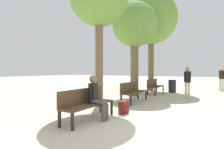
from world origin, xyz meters
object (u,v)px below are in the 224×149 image
object	(u,v)px
bench_row_0	(86,102)
tree_row_2	(151,19)
pedestrian_near	(187,81)
bench_row_2	(154,85)
tree_row_1	(135,26)
person_seated	(96,96)
trash_bin	(172,86)
bench_row_1	(133,90)
pedestrian_mid	(222,77)
backpack	(124,107)

from	to	relation	value
bench_row_0	tree_row_2	distance (m)	9.19
pedestrian_near	bench_row_2	bearing A→B (deg)	150.87
tree_row_1	pedestrian_near	world-z (taller)	tree_row_1
bench_row_0	tree_row_2	size ratio (longest dim) A/B	0.27
person_seated	pedestrian_near	distance (m)	5.49
person_seated	trash_bin	xyz separation A→B (m)	(0.57, 7.44, -0.27)
person_seated	trash_bin	size ratio (longest dim) A/B	1.56
person_seated	bench_row_2	bearing A→B (deg)	92.13
bench_row_0	bench_row_1	bearing A→B (deg)	90.00
tree_row_2	person_seated	size ratio (longest dim) A/B	5.43
tree_row_1	pedestrian_near	xyz separation A→B (m)	(2.68, 0.26, -2.93)
tree_row_1	tree_row_2	size ratio (longest dim) A/B	0.76
bench_row_2	trash_bin	bearing A→B (deg)	54.89
tree_row_2	pedestrian_mid	xyz separation A→B (m)	(4.24, 1.98, -4.01)
pedestrian_mid	trash_bin	distance (m)	3.67
backpack	pedestrian_mid	bearing A→B (deg)	71.75
bench_row_1	tree_row_2	xyz separation A→B (m)	(-0.72, 4.79, 4.43)
tree_row_2	pedestrian_mid	bearing A→B (deg)	25.04
person_seated	pedestrian_mid	distance (m)	10.38
tree_row_1	pedestrian_mid	bearing A→B (deg)	49.13
tree_row_1	backpack	bearing A→B (deg)	-71.56
pedestrian_near	pedestrian_mid	world-z (taller)	pedestrian_mid
person_seated	backpack	size ratio (longest dim) A/B	3.07
tree_row_1	pedestrian_mid	world-z (taller)	tree_row_1
bench_row_1	person_seated	bearing A→B (deg)	-85.63
bench_row_2	tree_row_1	world-z (taller)	tree_row_1
tree_row_1	trash_bin	distance (m)	4.50
pedestrian_mid	bench_row_2	bearing A→B (deg)	-134.81
bench_row_1	trash_bin	world-z (taller)	bench_row_1
bench_row_1	pedestrian_mid	size ratio (longest dim) A/B	1.15
bench_row_1	backpack	size ratio (longest dim) A/B	4.58
person_seated	backpack	bearing A→B (deg)	69.56
bench_row_0	pedestrian_mid	world-z (taller)	pedestrian_mid
tree_row_2	backpack	size ratio (longest dim) A/B	16.65
tree_row_1	pedestrian_mid	size ratio (longest dim) A/B	3.19
backpack	trash_bin	bearing A→B (deg)	88.20
bench_row_0	tree_row_1	world-z (taller)	tree_row_1
person_seated	backpack	world-z (taller)	person_seated
bench_row_0	pedestrian_mid	xyz separation A→B (m)	(3.52, 10.00, 0.42)
tree_row_1	pedestrian_near	bearing A→B (deg)	5.54
tree_row_1	backpack	world-z (taller)	tree_row_1
bench_row_0	backpack	bearing A→B (deg)	62.26
bench_row_2	pedestrian_mid	world-z (taller)	pedestrian_mid
pedestrian_near	bench_row_0	bearing A→B (deg)	-110.11
trash_bin	bench_row_2	bearing A→B (deg)	-125.11
bench_row_1	bench_row_2	distance (m)	3.23
tree_row_2	trash_bin	xyz separation A→B (m)	(1.52, -0.42, -4.54)
bench_row_1	person_seated	distance (m)	3.08
pedestrian_near	pedestrian_mid	xyz separation A→B (m)	(1.56, 4.64, 0.03)
tree_row_1	tree_row_2	world-z (taller)	tree_row_2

